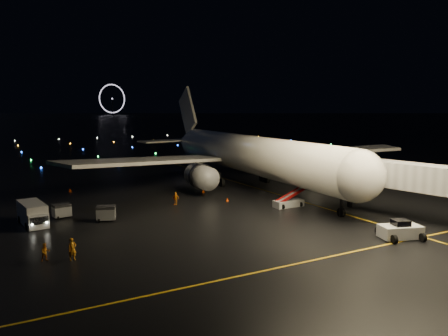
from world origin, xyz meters
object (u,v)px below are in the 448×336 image
Objects in this scene: pushback_tug at (400,229)px; belt_loader at (289,196)px; crew_b at (45,252)px; service_truck at (32,213)px; baggage_cart_1 at (62,211)px; crew_a at (72,249)px; baggage_cart_0 at (106,213)px; airliner at (239,132)px; crew_c at (176,198)px; baggage_cart_2 at (34,215)px.

belt_loader is (-1.17, 16.55, 0.47)m from pushback_tug.
belt_loader is 31.07m from crew_b.
service_truck is 3.56× the size of baggage_cart_1.
belt_loader is 3.76× the size of crew_b.
belt_loader reaches higher than crew_a.
crew_a is at bearing -89.60° from service_truck.
crew_a is 0.95× the size of baggage_cart_0.
airliner is 10.45× the size of belt_loader.
pushback_tug is at bearing -24.98° from crew_b.
crew_a is (1.83, -13.99, -0.29)m from service_truck.
crew_c is (-16.20, -10.91, -7.80)m from airliner.
service_truck is 3.33× the size of baggage_cart_0.
baggage_cart_2 is (0.37, 13.63, 0.13)m from crew_b.
belt_loader is 2.84× the size of baggage_cart_0.
service_truck is at bearing -178.62° from baggage_cart_0.
pushback_tug reaches higher than crew_c.
airliner reaches higher than belt_loader.
baggage_cart_2 reaches higher than crew_c.
crew_a is 1.25× the size of crew_b.
crew_a is at bearing -31.02° from crew_b.
service_truck is 13.11m from crew_b.
crew_a reaches higher than baggage_cart_1.
belt_loader reaches higher than crew_c.
belt_loader is 30.81m from baggage_cart_2.
baggage_cart_2 reaches higher than baggage_cart_0.
crew_c is 17.59m from baggage_cart_2.
airliner is at bearing 29.17° from crew_a.
service_truck is (-31.32, 23.07, 0.32)m from pushback_tug.
crew_b is at bearing -139.69° from airliner.
baggage_cart_1 is (-28.02, 24.66, -0.13)m from pushback_tug.
belt_loader is (-3.76, -19.16, -7.24)m from airliner.
airliner reaches higher than service_truck.
baggage_cart_1 is at bearing 18.59° from service_truck.
airliner is 33.48m from baggage_cart_1.
pushback_tug is at bearing -85.19° from belt_loader.
crew_c is at bearing -12.28° from baggage_cart_2.
baggage_cart_2 is at bearing 65.76° from service_truck.
crew_b is (-2.04, 0.89, -0.20)m from crew_a.
baggage_cart_2 is (-33.75, -12.12, -7.75)m from airliner.
crew_a is 1.14× the size of crew_c.
crew_a reaches higher than baggage_cart_2.
belt_loader is 0.85× the size of service_truck.
belt_loader is at bearing 111.94° from pushback_tug.
belt_loader is at bearing -29.42° from baggage_cart_2.
crew_b is 13.63m from baggage_cart_2.
crew_b is at bearing -179.66° from pushback_tug.
crew_a is 0.92× the size of baggage_cart_2.
crew_c is 0.80× the size of baggage_cart_2.
pushback_tug is (-2.59, -35.71, -7.71)m from airliner.
crew_a is at bearing -164.46° from belt_loader.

